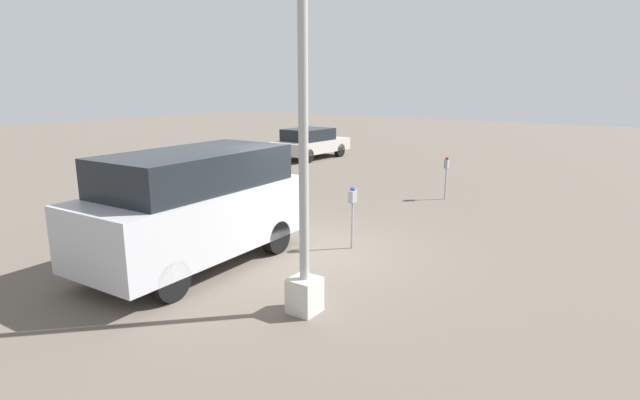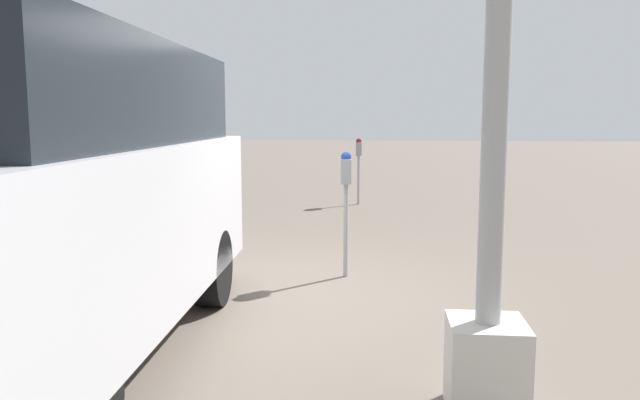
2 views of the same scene
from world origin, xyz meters
name	(u,v)px [view 1 (image 1 of 2)]	position (x,y,z in m)	size (l,w,h in m)	color
ground_plane	(311,251)	(0.00, 0.00, 0.00)	(80.00, 80.00, 0.00)	#60564C
parking_meter_near	(352,203)	(-0.66, 0.62, 1.00)	(0.21, 0.12, 1.35)	#9E9EA3
parking_meter_far	(446,168)	(-6.31, 0.55, 0.96)	(0.21, 0.12, 1.30)	#9E9EA3
lamp_post	(304,199)	(2.40, 1.61, 1.80)	(0.44, 0.44, 5.98)	beige
parked_van	(194,205)	(1.90, -1.37, 1.20)	(4.61, 2.17, 2.23)	#B2B2B7
car_distant	(310,143)	(-10.98, -7.90, 0.75)	(4.08, 1.98, 1.41)	#B7B2A8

